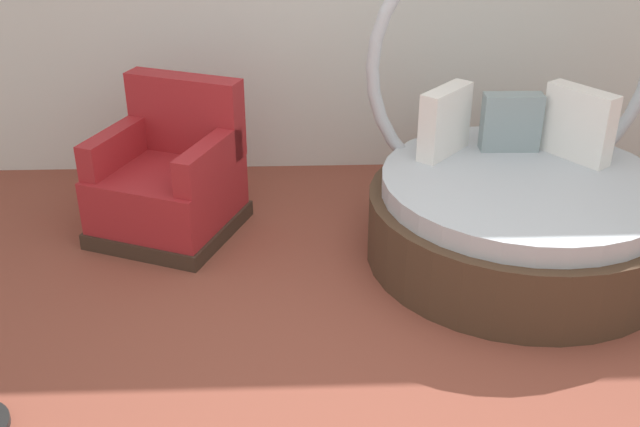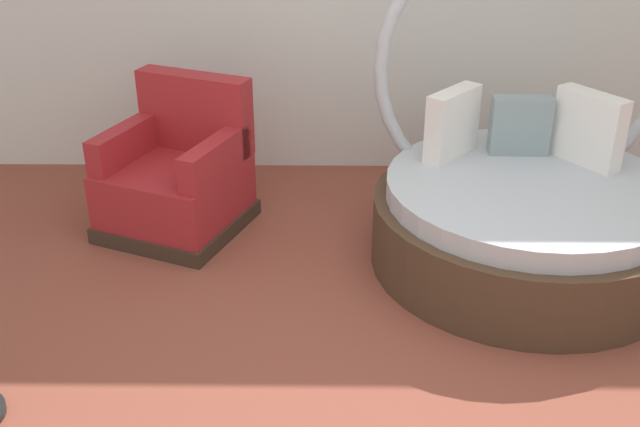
# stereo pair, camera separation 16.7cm
# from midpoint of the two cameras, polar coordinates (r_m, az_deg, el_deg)

# --- Properties ---
(ground_plane) EXTENTS (8.00, 8.00, 0.02)m
(ground_plane) POSITION_cam_midpoint_polar(r_m,az_deg,el_deg) (3.67, 5.71, -12.52)
(ground_plane) COLOR brown
(round_daybed) EXTENTS (1.77, 1.77, 1.92)m
(round_daybed) POSITION_cam_midpoint_polar(r_m,az_deg,el_deg) (4.59, 16.18, 0.94)
(round_daybed) COLOR #473323
(round_daybed) RESTS_ON ground_plane
(red_armchair) EXTENTS (1.04, 1.04, 0.94)m
(red_armchair) POSITION_cam_midpoint_polar(r_m,az_deg,el_deg) (4.86, -9.68, 2.63)
(red_armchair) COLOR #38281E
(red_armchair) RESTS_ON ground_plane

